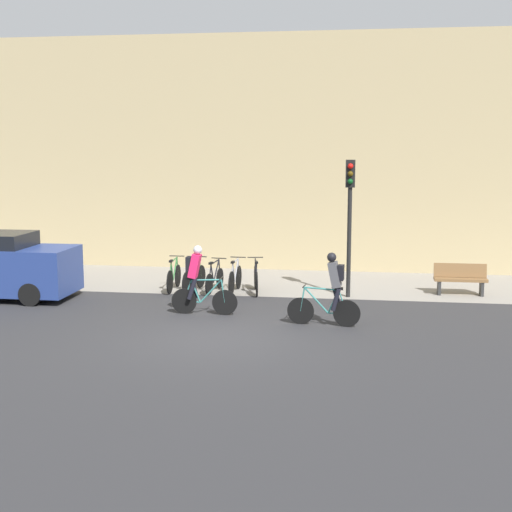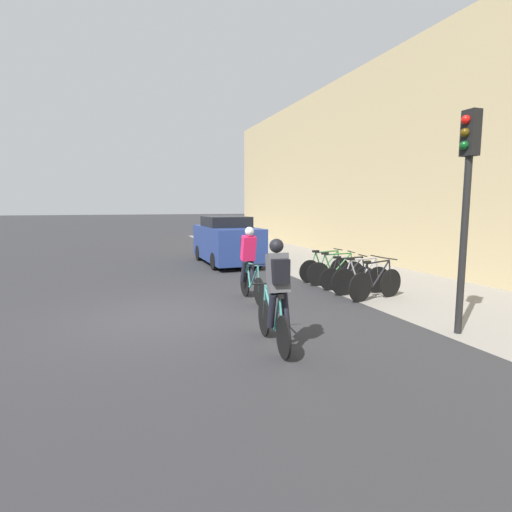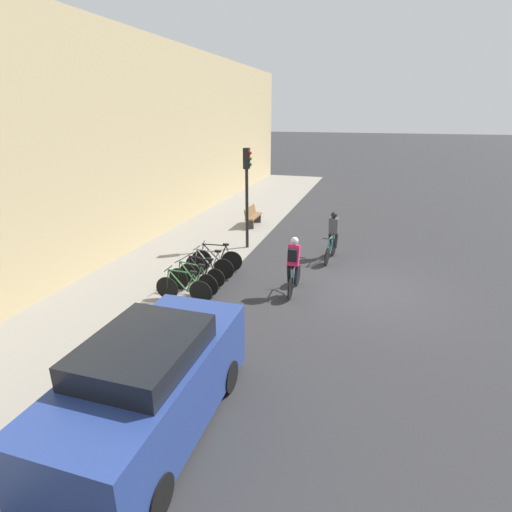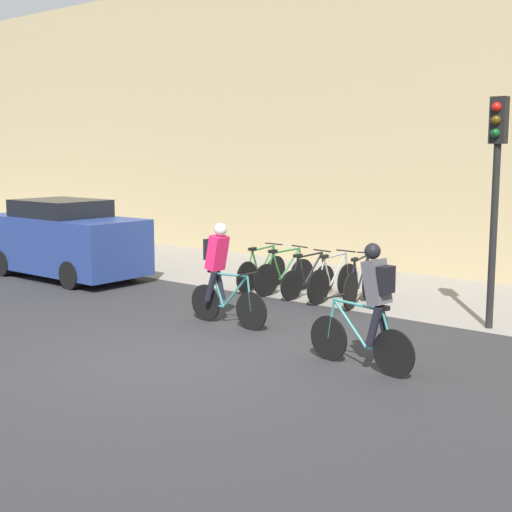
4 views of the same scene
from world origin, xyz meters
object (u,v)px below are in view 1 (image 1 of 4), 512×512
(parked_bike_4, at_px, (256,279))
(parked_bike_2, at_px, (215,279))
(cyclist_pink, at_px, (197,278))
(parked_bike_1, at_px, (194,277))
(cyclist_grey, at_px, (332,287))
(parked_bike_3, at_px, (235,278))
(bench, at_px, (460,279))
(parked_bike_0, at_px, (174,277))
(traffic_light_pole, at_px, (350,203))

(parked_bike_4, bearing_deg, parked_bike_2, -179.94)
(cyclist_pink, relative_size, parked_bike_1, 1.03)
(cyclist_grey, relative_size, parked_bike_3, 1.03)
(parked_bike_1, height_order, bench, parked_bike_1)
(cyclist_pink, relative_size, parked_bike_0, 1.03)
(traffic_light_pole, relative_size, bench, 2.60)
(parked_bike_3, relative_size, traffic_light_pole, 0.44)
(parked_bike_0, bearing_deg, parked_bike_2, -0.04)
(cyclist_pink, bearing_deg, parked_bike_3, 80.73)
(traffic_light_pole, bearing_deg, cyclist_pink, -144.83)
(parked_bike_4, bearing_deg, cyclist_pink, -110.71)
(parked_bike_1, relative_size, traffic_light_pole, 0.45)
(parked_bike_0, relative_size, parked_bike_4, 1.00)
(cyclist_pink, height_order, parked_bike_2, cyclist_pink)
(parked_bike_3, bearing_deg, parked_bike_4, 0.00)
(bench, bearing_deg, traffic_light_pole, -166.15)
(traffic_light_pole, bearing_deg, parked_bike_1, 177.18)
(parked_bike_0, xyz_separation_m, parked_bike_2, (1.23, -0.00, -0.02))
(cyclist_pink, xyz_separation_m, parked_bike_0, (-1.37, 2.87, -0.54))
(parked_bike_0, relative_size, parked_bike_3, 1.00)
(cyclist_grey, distance_m, parked_bike_3, 4.67)
(parked_bike_1, distance_m, parked_bike_3, 1.23)
(cyclist_grey, relative_size, traffic_light_pole, 0.46)
(parked_bike_4, xyz_separation_m, bench, (5.85, 0.56, 0.05))
(cyclist_grey, bearing_deg, parked_bike_4, 122.96)
(cyclist_pink, height_order, cyclist_grey, same)
(parked_bike_1, xyz_separation_m, parked_bike_4, (1.84, 0.00, 0.01))
(parked_bike_1, bearing_deg, parked_bike_2, -0.07)
(parked_bike_1, bearing_deg, parked_bike_0, 179.99)
(parked_bike_4, height_order, bench, parked_bike_4)
(cyclist_grey, bearing_deg, bench, 49.70)
(cyclist_grey, xyz_separation_m, parked_bike_2, (-3.56, 3.59, -0.56))
(parked_bike_1, bearing_deg, parked_bike_4, 0.02)
(parked_bike_0, distance_m, parked_bike_3, 1.84)
(bench, bearing_deg, cyclist_pink, -153.69)
(traffic_light_pole, xyz_separation_m, bench, (3.18, 0.78, -2.20))
(parked_bike_4, bearing_deg, traffic_light_pole, -4.78)
(cyclist_grey, distance_m, parked_bike_4, 4.31)
(cyclist_grey, height_order, parked_bike_3, cyclist_grey)
(parked_bike_1, bearing_deg, cyclist_grey, -40.70)
(parked_bike_2, relative_size, parked_bike_4, 0.94)
(cyclist_grey, bearing_deg, parked_bike_1, 139.30)
(cyclist_pink, relative_size, bench, 1.19)
(parked_bike_4, distance_m, traffic_light_pole, 3.49)
(parked_bike_1, xyz_separation_m, traffic_light_pole, (4.51, -0.22, 2.25))
(cyclist_grey, distance_m, parked_bike_2, 5.08)
(cyclist_pink, distance_m, parked_bike_1, 3.01)
(cyclist_grey, relative_size, parked_bike_4, 1.02)
(parked_bike_0, xyz_separation_m, parked_bike_4, (2.46, 0.00, 0.01))
(parked_bike_4, bearing_deg, parked_bike_0, -179.99)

